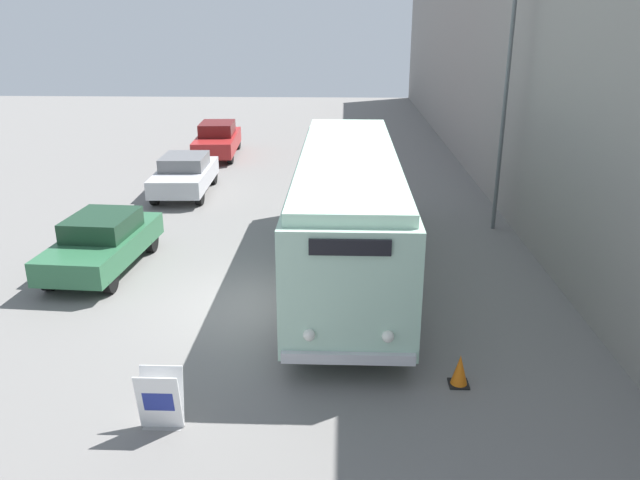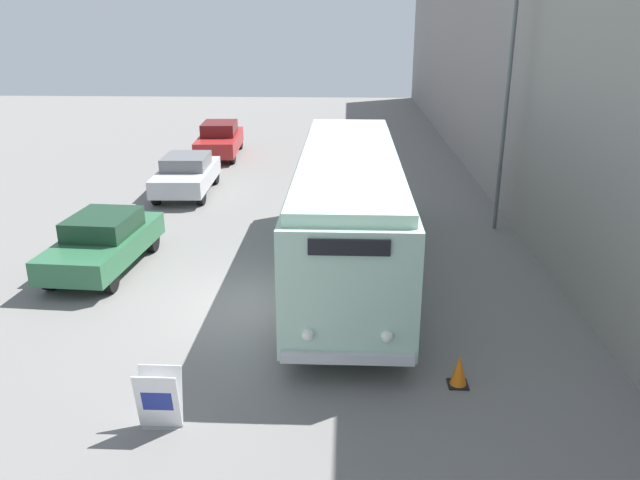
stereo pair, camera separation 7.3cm
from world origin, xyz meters
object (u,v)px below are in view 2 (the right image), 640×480
Objects in this scene: vintage_bus at (349,206)px; sign_board at (159,400)px; parked_car_mid at (187,174)px; streetlamp at (510,70)px; parked_car_far at (220,139)px; traffic_cone at (459,371)px; parked_car_near at (104,241)px.

vintage_bus is 7.44m from sign_board.
parked_car_mid is at bearing 129.11° from vintage_bus.
streetlamp is (7.58, 10.40, 4.33)m from sign_board.
streetlamp reaches higher than parked_car_far.
traffic_cone is at bearing -59.83° from parked_car_mid.
vintage_bus is 6.43m from parked_car_near.
vintage_bus is 6.64m from streetlamp.
streetlamp reaches higher than sign_board.
streetlamp is 1.73× the size of parked_car_mid.
streetlamp is 1.77× the size of parked_car_near.
parked_car_mid is at bearing 122.32° from traffic_cone.
parked_car_near is 7.22× the size of traffic_cone.
vintage_bus is 2.23× the size of parked_car_far.
streetlamp is 15.51m from parked_car_far.
parked_car_near is 0.88× the size of parked_car_far.
streetlamp reaches higher than traffic_cone.
sign_board is (-2.99, -6.70, -1.28)m from vintage_bus.
streetlamp is at bearing -48.10° from parked_car_far.
vintage_bus reaches higher than parked_car_far.
traffic_cone is at bearing -106.12° from streetlamp.
parked_car_mid is 15.02m from traffic_cone.
parked_car_far is (-0.09, 6.76, 0.04)m from parked_car_mid.
streetlamp is 12.76× the size of traffic_cone.
sign_board is at bearing -79.98° from parked_car_mid.
parked_car_far reaches higher than parked_car_mid.
parked_car_far is at bearing 92.61° from parked_car_near.
parked_car_mid is at bearing -93.01° from parked_car_far.
streetlamp is at bearing 73.88° from traffic_cone.
sign_board is at bearing -85.22° from parked_car_far.
parked_car_near is at bearing -94.60° from parked_car_mid.
parked_car_near is 7.50m from parked_car_mid.
parked_car_far is 21.08m from traffic_cone.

